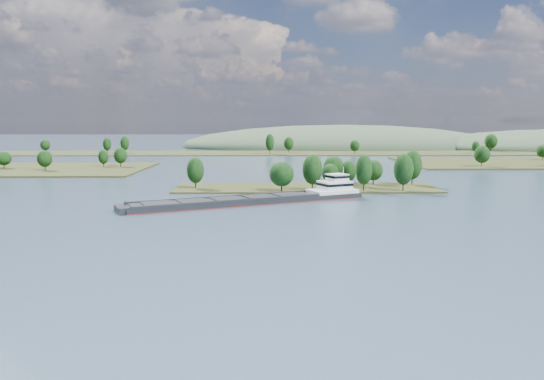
{
  "coord_description": "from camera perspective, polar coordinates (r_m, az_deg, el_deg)",
  "views": [
    {
      "loc": [
        -15.88,
        -22.68,
        26.06
      ],
      "look_at": [
        -13.8,
        130.0,
        6.0
      ],
      "focal_mm": 35.0,
      "sensor_mm": 36.0,
      "label": 1
    }
  ],
  "objects": [
    {
      "name": "back_shoreline",
      "position": [
        424.02,
        2.4,
        4.05
      ],
      "size": [
        900.0,
        60.0,
        16.66
      ],
      "color": "#2C3216",
      "rests_on": "ground"
    },
    {
      "name": "ground",
      "position": [
        145.9,
        5.49,
        -2.84
      ],
      "size": [
        1800.0,
        1800.0,
        0.0
      ],
      "primitive_type": "plane",
      "color": "#35455B",
      "rests_on": "ground"
    },
    {
      "name": "tree_island",
      "position": [
        204.06,
        5.66,
        1.35
      ],
      "size": [
        100.0,
        32.69,
        14.94
      ],
      "color": "#2C3216",
      "rests_on": "ground"
    },
    {
      "name": "cargo_barge",
      "position": [
        169.92,
        -0.85,
        -0.87
      ],
      "size": [
        77.25,
        42.55,
        10.92
      ],
      "color": "black",
      "rests_on": "ground"
    },
    {
      "name": "hill_west",
      "position": [
        528.8,
        7.5,
        4.6
      ],
      "size": [
        320.0,
        160.0,
        44.0
      ],
      "primitive_type": "ellipsoid",
      "color": "#364A33",
      "rests_on": "ground"
    }
  ]
}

